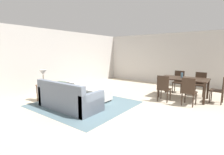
# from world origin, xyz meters

# --- Properties ---
(ground_plane) EXTENTS (10.80, 10.80, 0.00)m
(ground_plane) POSITION_xyz_m (0.00, 0.00, 0.00)
(ground_plane) COLOR beige
(wall_back) EXTENTS (9.00, 0.12, 2.70)m
(wall_back) POSITION_xyz_m (0.00, 5.00, 1.35)
(wall_back) COLOR beige
(wall_back) RESTS_ON ground_plane
(wall_left) EXTENTS (0.12, 11.00, 2.70)m
(wall_left) POSITION_xyz_m (-4.50, 0.50, 1.35)
(wall_left) COLOR beige
(wall_left) RESTS_ON ground_plane
(area_rug) EXTENTS (3.00, 2.80, 0.01)m
(area_rug) POSITION_xyz_m (-1.85, -0.26, 0.00)
(area_rug) COLOR slate
(area_rug) RESTS_ON ground_plane
(couch) EXTENTS (2.03, 0.90, 0.86)m
(couch) POSITION_xyz_m (-1.92, -0.85, 0.30)
(couch) COLOR slate
(couch) RESTS_ON ground_plane
(ottoman_table) EXTENTS (0.99, 0.56, 0.40)m
(ottoman_table) POSITION_xyz_m (-1.78, 0.29, 0.23)
(ottoman_table) COLOR silver
(ottoman_table) RESTS_ON ground_plane
(side_table) EXTENTS (0.40, 0.40, 0.59)m
(side_table) POSITION_xyz_m (-3.24, -0.86, 0.46)
(side_table) COLOR olive
(side_table) RESTS_ON ground_plane
(table_lamp) EXTENTS (0.26, 0.26, 0.53)m
(table_lamp) POSITION_xyz_m (-3.24, -0.86, 1.00)
(table_lamp) COLOR brown
(table_lamp) RESTS_ON side_table
(dining_table) EXTENTS (1.67, 0.99, 0.76)m
(dining_table) POSITION_xyz_m (0.60, 2.47, 0.67)
(dining_table) COLOR #332319
(dining_table) RESTS_ON ground_plane
(dining_chair_near_left) EXTENTS (0.40, 0.40, 0.92)m
(dining_chair_near_left) POSITION_xyz_m (0.17, 1.59, 0.52)
(dining_chair_near_left) COLOR #332319
(dining_chair_near_left) RESTS_ON ground_plane
(dining_chair_near_right) EXTENTS (0.43, 0.43, 0.92)m
(dining_chair_near_right) POSITION_xyz_m (0.98, 1.60, 0.52)
(dining_chair_near_right) COLOR #332319
(dining_chair_near_right) RESTS_ON ground_plane
(dining_chair_far_left) EXTENTS (0.40, 0.40, 0.92)m
(dining_chair_far_left) POSITION_xyz_m (0.20, 3.36, 0.52)
(dining_chair_far_left) COLOR #332319
(dining_chair_far_left) RESTS_ON ground_plane
(dining_chair_far_right) EXTENTS (0.41, 0.41, 0.92)m
(dining_chair_far_right) POSITION_xyz_m (1.04, 3.30, 0.52)
(dining_chair_far_right) COLOR #332319
(dining_chair_far_right) RESTS_ON ground_plane
(dining_chair_head_east) EXTENTS (0.42, 0.42, 0.92)m
(dining_chair_head_east) POSITION_xyz_m (1.77, 2.49, 0.52)
(dining_chair_head_east) COLOR #332319
(dining_chair_head_east) RESTS_ON ground_plane
(vase_centerpiece) EXTENTS (0.08, 0.08, 0.20)m
(vase_centerpiece) POSITION_xyz_m (0.53, 2.49, 0.86)
(vase_centerpiece) COLOR slate
(vase_centerpiece) RESTS_ON dining_table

